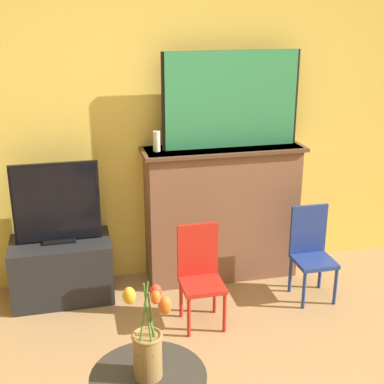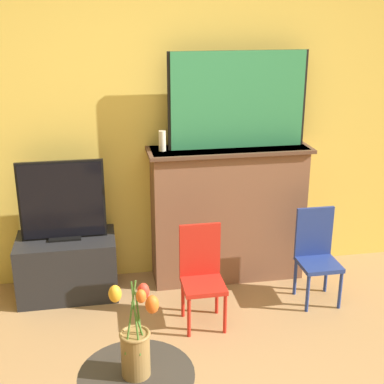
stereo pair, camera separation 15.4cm
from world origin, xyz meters
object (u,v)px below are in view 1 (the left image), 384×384
Objects in this scene: tv_monitor at (56,204)px; chair_red at (200,271)px; chair_blue at (311,249)px; vase_tulips at (148,345)px; painting at (231,100)px.

tv_monitor is 1.10m from chair_red.
chair_blue is at bearing -12.15° from tv_monitor.
vase_tulips is at bearing -77.06° from tv_monitor.
chair_red is 1.28m from vase_tulips.
tv_monitor is 0.88× the size of chair_blue.
chair_red and chair_blue have the same top height.
chair_blue is at bearing -42.65° from painting.
painting reaches higher than tv_monitor.
vase_tulips is (-0.89, -1.73, -0.72)m from painting.
painting is 1.50× the size of chair_red.
tv_monitor reaches higher than vase_tulips.
painting is at bearing 3.17° from tv_monitor.
painting is 1.43m from tv_monitor.
tv_monitor reaches higher than chair_red.
tv_monitor is 1.83m from chair_blue.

